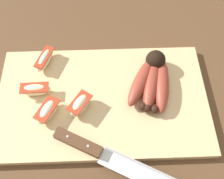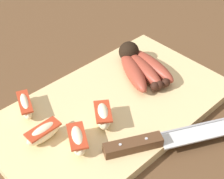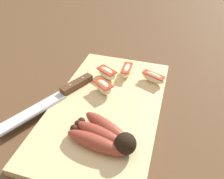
{
  "view_description": "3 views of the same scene",
  "coord_description": "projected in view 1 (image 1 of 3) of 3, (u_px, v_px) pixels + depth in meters",
  "views": [
    {
      "loc": [
        0.03,
        -0.25,
        0.51
      ],
      "look_at": [
        0.04,
        0.0,
        0.03
      ],
      "focal_mm": 39.74,
      "sensor_mm": 36.0,
      "label": 1
    },
    {
      "loc": [
        -0.29,
        -0.34,
        0.45
      ],
      "look_at": [
        0.02,
        -0.01,
        0.06
      ],
      "focal_mm": 51.94,
      "sensor_mm": 36.0,
      "label": 2
    },
    {
      "loc": [
        0.42,
        0.13,
        0.41
      ],
      "look_at": [
        0.0,
        0.0,
        0.06
      ],
      "focal_mm": 36.44,
      "sensor_mm": 36.0,
      "label": 3
    }
  ],
  "objects": [
    {
      "name": "chefs_knife",
      "position": [
        100.0,
        153.0,
        0.48
      ],
      "size": [
        0.26,
        0.15,
        0.02
      ],
      "color": "silver",
      "rests_on": "cutting_board"
    },
    {
      "name": "apple_wedge_far",
      "position": [
        48.0,
        111.0,
        0.51
      ],
      "size": [
        0.05,
        0.07,
        0.03
      ],
      "color": "beige",
      "rests_on": "cutting_board"
    },
    {
      "name": "apple_wedge_middle",
      "position": [
        45.0,
        59.0,
        0.57
      ],
      "size": [
        0.04,
        0.07,
        0.03
      ],
      "color": "beige",
      "rests_on": "cutting_board"
    },
    {
      "name": "apple_wedge_near",
      "position": [
        35.0,
        90.0,
        0.54
      ],
      "size": [
        0.07,
        0.03,
        0.03
      ],
      "color": "beige",
      "rests_on": "cutting_board"
    },
    {
      "name": "cutting_board",
      "position": [
        102.0,
        100.0,
        0.55
      ],
      "size": [
        0.46,
        0.27,
        0.02
      ],
      "primitive_type": "cube",
      "color": "#DBBC84",
      "rests_on": "ground_plane"
    },
    {
      "name": "banana_bunch",
      "position": [
        152.0,
        80.0,
        0.55
      ],
      "size": [
        0.11,
        0.15,
        0.05
      ],
      "color": "black",
      "rests_on": "cutting_board"
    },
    {
      "name": "ground_plane",
      "position": [
        94.0,
        98.0,
        0.57
      ],
      "size": [
        6.0,
        6.0,
        0.0
      ],
      "primitive_type": "plane",
      "color": "brown"
    },
    {
      "name": "apple_wedge_extra",
      "position": [
        80.0,
        105.0,
        0.52
      ],
      "size": [
        0.06,
        0.06,
        0.04
      ],
      "color": "beige",
      "rests_on": "cutting_board"
    }
  ]
}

